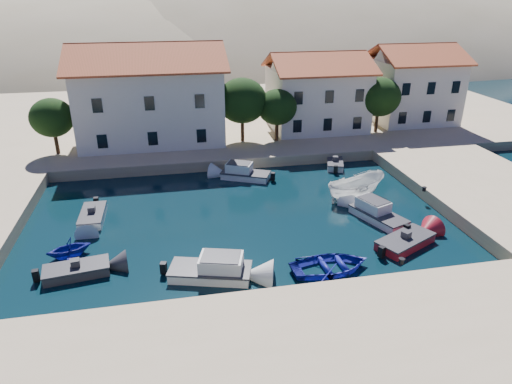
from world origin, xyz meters
TOP-DOWN VIEW (x-y plane):
  - ground at (0.00, 0.00)m, footprint 400.00×400.00m
  - quay_south at (0.00, -6.00)m, footprint 52.00×12.00m
  - quay_east at (20.50, 10.00)m, footprint 11.00×20.00m
  - quay_north at (2.00, 38.00)m, footprint 80.00×36.00m
  - hills at (20.64, 123.62)m, footprint 254.00×176.00m
  - building_left at (-6.00, 28.00)m, footprint 14.70×9.45m
  - building_mid at (12.00, 29.00)m, footprint 10.50×8.40m
  - building_right at (24.00, 30.00)m, footprint 9.45×8.40m
  - trees at (4.51, 25.46)m, footprint 37.30×5.30m
  - bollards at (2.80, 3.87)m, footprint 29.36×9.56m
  - motorboat_grey_sw at (-10.38, 4.77)m, footprint 3.89×2.15m
  - cabin_cruiser_south at (-2.73, 3.08)m, footprint 5.09×3.23m
  - rowboat_south at (4.34, 2.35)m, footprint 5.04×3.76m
  - motorboat_red_se at (10.11, 4.14)m, footprint 4.55×3.52m
  - cabin_cruiser_east at (9.96, 7.85)m, footprint 3.25×4.77m
  - boat_east at (9.82, 11.83)m, footprint 5.71×3.50m
  - motorboat_white_ne at (10.73, 18.91)m, footprint 2.34×3.38m
  - rowboat_west at (-11.18, 7.10)m, footprint 3.23×3.01m
  - motorboat_white_west at (-10.37, 11.98)m, footprint 1.68×3.72m
  - cabin_cruiser_north at (1.92, 17.64)m, footprint 4.58×3.44m

SIDE VIEW (x-z plane):
  - hills at x=20.64m, z-range -72.90..26.10m
  - ground at x=0.00m, z-range 0.00..0.00m
  - rowboat_south at x=4.34m, z-range -0.50..0.50m
  - boat_east at x=9.82m, z-range -1.03..1.03m
  - rowboat_west at x=-11.18m, z-range -0.70..0.70m
  - motorboat_red_se at x=10.11m, z-range -0.33..0.92m
  - motorboat_white_west at x=-10.37m, z-range -0.33..0.92m
  - motorboat_grey_sw at x=-10.38m, z-range -0.33..0.92m
  - motorboat_white_ne at x=10.73m, z-range -0.33..0.92m
  - cabin_cruiser_east at x=9.96m, z-range -0.32..1.28m
  - cabin_cruiser_north at x=1.92m, z-range -0.32..1.28m
  - cabin_cruiser_south at x=-2.73m, z-range -0.32..1.28m
  - quay_south at x=0.00m, z-range 0.00..1.00m
  - quay_east at x=20.50m, z-range 0.00..1.00m
  - quay_north at x=2.00m, z-range 0.00..1.00m
  - bollards at x=2.80m, z-range 1.00..1.30m
  - trees at x=4.51m, z-range 1.61..8.06m
  - building_mid at x=12.00m, z-range 1.07..9.37m
  - building_right at x=24.00m, z-range 1.07..9.87m
  - building_left at x=-6.00m, z-range 1.09..10.79m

